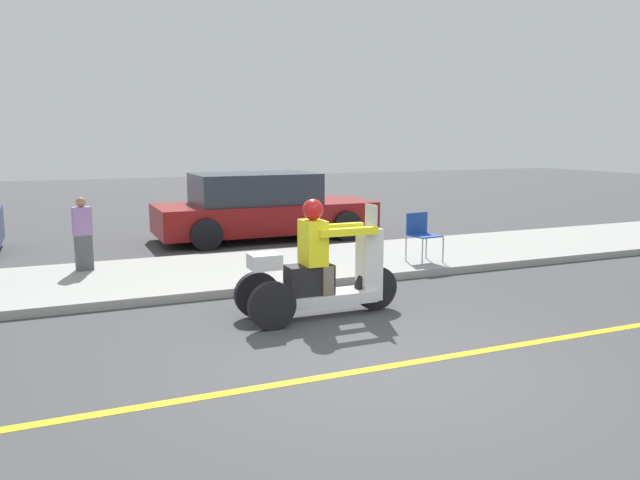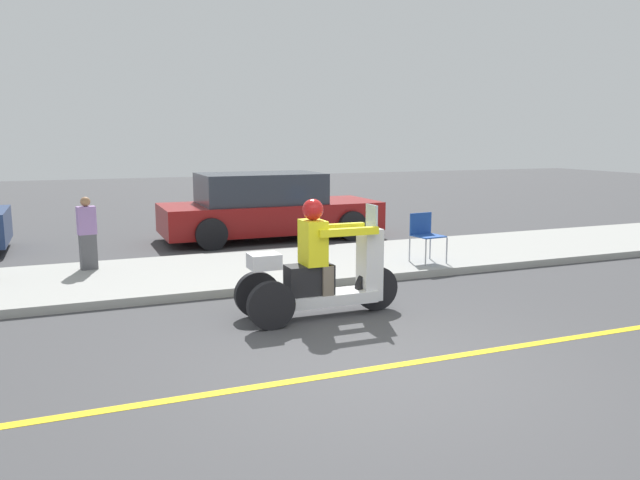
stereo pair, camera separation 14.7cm
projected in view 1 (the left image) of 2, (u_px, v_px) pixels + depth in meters
name	position (u px, v px, depth m)	size (l,w,h in m)	color
ground_plane	(382.00, 368.00, 6.05)	(60.00, 60.00, 0.00)	#424244
lane_stripe	(395.00, 365.00, 6.11)	(24.00, 0.12, 0.01)	gold
sidewalk_strip	(246.00, 270.00, 10.21)	(28.00, 2.80, 0.12)	#9E9E99
motorcycle_trike	(320.00, 274.00, 7.70)	(2.08, 0.66, 1.48)	black
spectator_with_child	(83.00, 235.00, 9.83)	(0.30, 0.21, 1.16)	#515156
folding_chair_set_back	(421.00, 232.00, 10.57)	(0.51, 0.51, 0.82)	#A5A8AD
parked_car_lot_right	(262.00, 208.00, 13.59)	(4.71, 2.03, 1.44)	maroon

